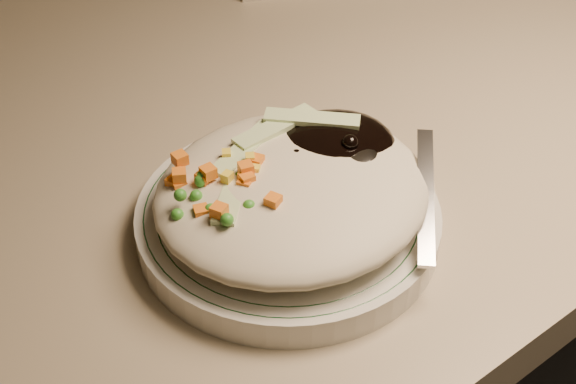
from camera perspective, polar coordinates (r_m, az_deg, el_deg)
desk at (r=0.85m, az=-3.36°, el=-4.04°), size 1.40×0.70×0.74m
plate at (r=0.56m, az=-0.00°, el=-2.03°), size 0.21×0.21×0.02m
plate_rim at (r=0.56m, az=-0.00°, el=-1.26°), size 0.20×0.20×0.00m
meal at (r=0.54m, az=0.41°, el=0.59°), size 0.21×0.19×0.05m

